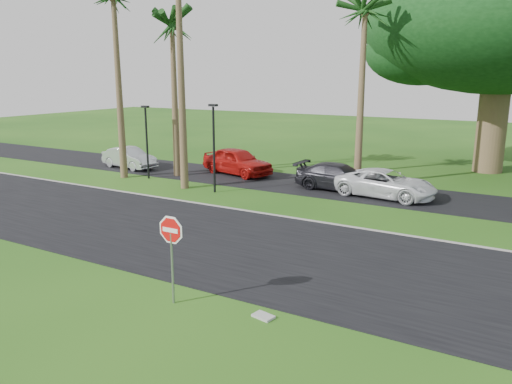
{
  "coord_description": "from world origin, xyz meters",
  "views": [
    {
      "loc": [
        8.74,
        -12.86,
        6.13
      ],
      "look_at": [
        -0.33,
        3.02,
        1.8
      ],
      "focal_mm": 35.0,
      "sensor_mm": 36.0,
      "label": 1
    }
  ],
  "objects_px": {
    "car_dark": "(339,177)",
    "car_silver": "(129,158)",
    "car_red": "(237,161)",
    "stop_sign_near": "(171,242)",
    "car_minivan": "(386,184)"
  },
  "relations": [
    {
      "from": "stop_sign_near",
      "to": "car_dark",
      "type": "height_order",
      "value": "stop_sign_near"
    },
    {
      "from": "car_silver",
      "to": "car_dark",
      "type": "bearing_deg",
      "value": -78.54
    },
    {
      "from": "car_red",
      "to": "car_silver",
      "type": "bearing_deg",
      "value": 117.18
    },
    {
      "from": "car_silver",
      "to": "car_dark",
      "type": "height_order",
      "value": "car_dark"
    },
    {
      "from": "car_silver",
      "to": "car_minivan",
      "type": "bearing_deg",
      "value": -80.21
    },
    {
      "from": "car_silver",
      "to": "car_dark",
      "type": "relative_size",
      "value": 0.86
    },
    {
      "from": "stop_sign_near",
      "to": "car_red",
      "type": "height_order",
      "value": "stop_sign_near"
    },
    {
      "from": "car_red",
      "to": "stop_sign_near",
      "type": "bearing_deg",
      "value": -140.03
    },
    {
      "from": "stop_sign_near",
      "to": "car_silver",
      "type": "xyz_separation_m",
      "value": [
        -15.36,
        14.42,
        -1.09
      ]
    },
    {
      "from": "car_red",
      "to": "car_dark",
      "type": "xyz_separation_m",
      "value": [
        7.08,
        -0.96,
        -0.12
      ]
    },
    {
      "from": "car_dark",
      "to": "car_silver",
      "type": "bearing_deg",
      "value": 94.55
    },
    {
      "from": "car_red",
      "to": "car_dark",
      "type": "height_order",
      "value": "car_red"
    },
    {
      "from": "car_minivan",
      "to": "car_dark",
      "type": "bearing_deg",
      "value": 88.02
    },
    {
      "from": "stop_sign_near",
      "to": "car_silver",
      "type": "distance_m",
      "value": 21.1
    },
    {
      "from": "car_silver",
      "to": "car_red",
      "type": "height_order",
      "value": "car_red"
    }
  ]
}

